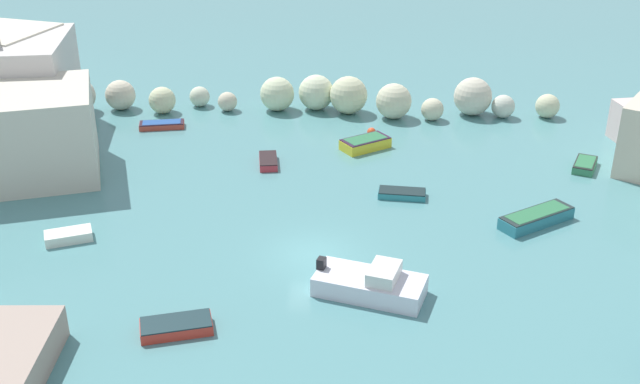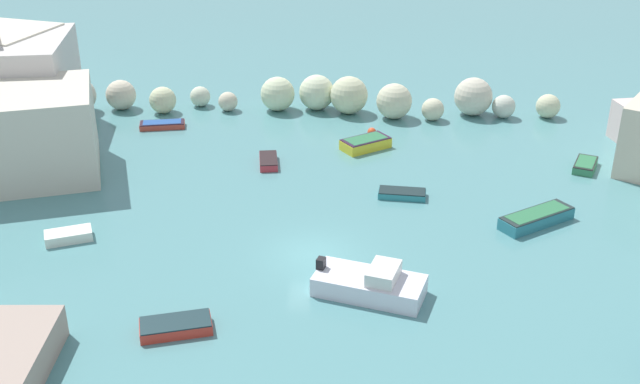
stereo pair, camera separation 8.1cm
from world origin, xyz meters
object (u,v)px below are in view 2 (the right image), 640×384
at_px(channel_buoy, 372,132).
at_px(moored_boat_4, 69,236).
at_px(moored_boat_0, 371,284).
at_px(moored_boat_8, 537,218).
at_px(moored_boat_2, 585,165).
at_px(moored_boat_3, 268,161).
at_px(moored_boat_1, 162,125).
at_px(moored_boat_9, 402,194).
at_px(moored_boat_5, 366,143).
at_px(moored_boat_10, 176,326).

distance_m(channel_buoy, moored_boat_4, 21.91).
distance_m(moored_boat_0, moored_boat_8, 11.45).
distance_m(moored_boat_2, moored_boat_3, 19.59).
xyz_separation_m(moored_boat_0, moored_boat_1, (-14.65, 20.29, -0.33)).
height_order(moored_boat_1, moored_boat_2, moored_boat_2).
distance_m(channel_buoy, moored_boat_3, 8.33).
xyz_separation_m(moored_boat_2, moored_boat_8, (-4.40, -7.52, 0.10)).
bearing_deg(moored_boat_9, moored_boat_8, 162.81).
relative_size(moored_boat_0, moored_boat_8, 1.23).
distance_m(moored_boat_2, moored_boat_8, 8.72).
xyz_separation_m(moored_boat_5, moored_boat_9, (2.15, -7.14, -0.17)).
bearing_deg(moored_boat_9, moored_boat_0, 85.05).
distance_m(moored_boat_2, moored_boat_5, 13.78).
bearing_deg(moored_boat_0, moored_boat_1, 141.98).
relative_size(moored_boat_0, moored_boat_9, 1.92).
distance_m(moored_boat_1, moored_boat_8, 26.75).
relative_size(moored_boat_2, moored_boat_8, 0.63).
distance_m(channel_buoy, moored_boat_5, 2.33).
bearing_deg(moored_boat_3, moored_boat_8, 56.72).
xyz_separation_m(moored_boat_5, moored_boat_8, (9.15, -9.97, -0.01)).
bearing_deg(moored_boat_5, moored_boat_10, 33.63).
height_order(moored_boat_2, moored_boat_4, moored_boat_4).
bearing_deg(moored_boat_8, moored_boat_4, 152.52).
relative_size(moored_boat_2, moored_boat_5, 0.79).
height_order(moored_boat_5, moored_boat_9, moored_boat_5).
height_order(moored_boat_1, moored_boat_4, moored_boat_4).
height_order(moored_boat_4, moored_boat_9, moored_boat_4).
xyz_separation_m(moored_boat_1, moored_boat_2, (27.82, -5.41, 0.03)).
xyz_separation_m(moored_boat_1, moored_boat_4, (-0.76, -16.23, 0.02)).
distance_m(moored_boat_1, moored_boat_9, 19.26).
bearing_deg(moored_boat_4, moored_boat_5, 18.06).
height_order(moored_boat_0, moored_boat_3, moored_boat_0).
bearing_deg(channel_buoy, moored_boat_5, -99.87).
xyz_separation_m(moored_boat_0, moored_boat_3, (-6.42, 14.33, -0.33)).
xyz_separation_m(moored_boat_3, moored_boat_9, (8.18, -4.14, -0.03)).
bearing_deg(channel_buoy, moored_boat_0, -90.04).
distance_m(moored_boat_4, moored_boat_10, 10.38).
distance_m(moored_boat_2, moored_boat_10, 28.01).
distance_m(channel_buoy, moored_boat_0, 19.63).
xyz_separation_m(moored_boat_2, moored_boat_3, (-19.59, -0.55, -0.03)).
relative_size(moored_boat_1, moored_boat_10, 1.01).
height_order(moored_boat_8, moored_boat_10, moored_boat_8).
height_order(channel_buoy, moored_boat_2, channel_buoy).
height_order(channel_buoy, moored_boat_3, channel_buoy).
bearing_deg(channel_buoy, moored_boat_1, 177.41).
height_order(moored_boat_2, moored_boat_9, moored_boat_2).
bearing_deg(moored_boat_8, moored_boat_3, 120.09).
xyz_separation_m(moored_boat_4, moored_boat_9, (17.17, 6.13, -0.05)).
height_order(moored_boat_3, moored_boat_10, moored_boat_10).
bearing_deg(moored_boat_1, moored_boat_4, 75.52).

